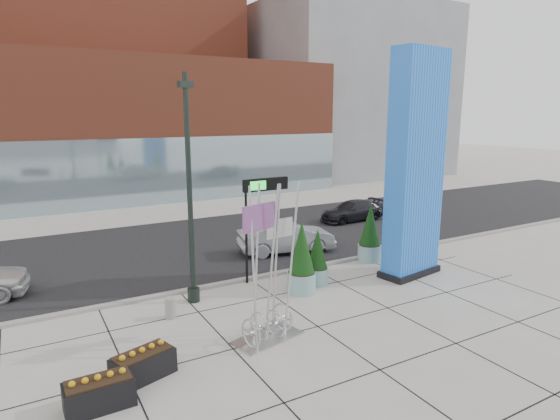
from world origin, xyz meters
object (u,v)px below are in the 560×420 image
public_art_sculpture (268,300)px  overhead_street_sign (262,193)px  blue_pylon (415,170)px  car_silver_mid (286,237)px  lamp_post (190,213)px  concrete_bollard (171,308)px

public_art_sculpture → overhead_street_sign: (2.25, 4.68, 2.38)m
blue_pylon → public_art_sculpture: (-8.06, -2.19, -3.23)m
car_silver_mid → blue_pylon: bearing=-138.6°
public_art_sculpture → car_silver_mid: size_ratio=1.03×
public_art_sculpture → lamp_post: bearing=91.4°
lamp_post → car_silver_mid: lamp_post is taller
public_art_sculpture → car_silver_mid: public_art_sculpture is taller
blue_pylon → car_silver_mid: size_ratio=1.97×
blue_pylon → overhead_street_sign: blue_pylon is taller
public_art_sculpture → concrete_bollard: bearing=113.5°
blue_pylon → lamp_post: blue_pylon is taller
public_art_sculpture → car_silver_mid: (5.05, 7.57, -0.49)m
overhead_street_sign → lamp_post: bearing=-168.6°
blue_pylon → overhead_street_sign: size_ratio=2.19×
lamp_post → overhead_street_sign: bearing=13.0°
car_silver_mid → lamp_post: bearing=133.2°
overhead_street_sign → concrete_bollard: bearing=-159.9°
public_art_sculpture → overhead_street_sign: 5.71m
lamp_post → concrete_bollard: 3.36m
concrete_bollard → overhead_street_sign: (4.42, 1.75, 3.29)m
concrete_bollard → car_silver_mid: (7.23, 4.64, 0.42)m
overhead_street_sign → public_art_sculpture: bearing=-117.2°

